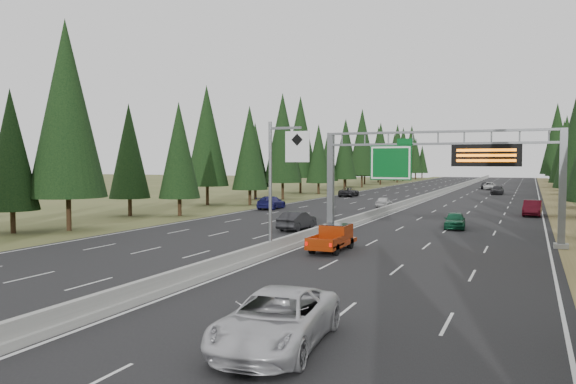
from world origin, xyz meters
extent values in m
cube|color=black|center=(0.00, 80.00, 0.04)|extent=(32.00, 260.00, 0.08)
cube|color=olive|center=(17.80, 80.00, 0.03)|extent=(3.60, 260.00, 0.06)
cube|color=#475226|center=(-17.80, 80.00, 0.03)|extent=(3.60, 260.00, 0.06)
cube|color=gray|center=(0.00, 80.00, 0.23)|extent=(0.70, 260.00, 0.30)
cube|color=gray|center=(0.00, 80.00, 0.63)|extent=(0.30, 260.00, 0.60)
cube|color=slate|center=(0.35, 35.00, 3.98)|extent=(0.45, 0.45, 7.80)
cube|color=gray|center=(0.35, 35.00, 0.23)|extent=(0.90, 0.90, 0.30)
cube|color=slate|center=(16.20, 35.00, 3.98)|extent=(0.45, 0.45, 7.80)
cube|color=gray|center=(16.20, 35.00, 0.23)|extent=(0.90, 0.90, 0.30)
cube|color=slate|center=(8.28, 35.00, 7.80)|extent=(15.85, 0.35, 0.16)
cube|color=slate|center=(8.28, 35.00, 6.96)|extent=(15.85, 0.35, 0.16)
cube|color=#054C19|center=(5.00, 34.75, 5.63)|extent=(3.00, 0.10, 2.50)
cube|color=silver|center=(5.00, 34.69, 5.63)|extent=(2.85, 0.02, 2.35)
cube|color=#054C19|center=(6.00, 34.75, 7.13)|extent=(1.10, 0.10, 0.45)
cube|color=black|center=(11.50, 34.70, 6.13)|extent=(4.50, 0.40, 1.50)
cube|color=orange|center=(11.50, 34.48, 6.48)|extent=(3.80, 0.02, 0.18)
cube|color=orange|center=(11.50, 34.48, 6.13)|extent=(3.80, 0.02, 0.18)
cube|color=orange|center=(11.50, 34.48, 5.78)|extent=(3.80, 0.02, 0.18)
cylinder|color=slate|center=(0.00, 25.00, 4.08)|extent=(0.20, 0.20, 8.00)
cube|color=gray|center=(0.00, 25.00, 0.18)|extent=(0.50, 0.50, 0.20)
cube|color=slate|center=(1.00, 25.00, 7.68)|extent=(2.00, 0.15, 0.15)
cube|color=silver|center=(1.80, 24.88, 6.58)|extent=(1.50, 0.06, 1.80)
cylinder|color=black|center=(20.30, 86.12, 1.24)|extent=(0.40, 0.40, 2.47)
cylinder|color=black|center=(19.35, 102.95, 1.03)|extent=(0.40, 0.40, 2.06)
cone|color=black|center=(19.35, 102.95, 7.46)|extent=(4.63, 4.63, 10.80)
cylinder|color=black|center=(20.47, 117.17, 1.19)|extent=(0.40, 0.40, 2.38)
cone|color=black|center=(20.47, 117.17, 8.62)|extent=(5.35, 5.35, 12.48)
cylinder|color=black|center=(19.31, 132.13, 1.50)|extent=(0.40, 0.40, 3.00)
cone|color=black|center=(19.31, 132.13, 10.86)|extent=(6.74, 6.74, 15.73)
cylinder|color=black|center=(19.84, 145.96, 1.13)|extent=(0.40, 0.40, 2.25)
cone|color=black|center=(19.84, 145.96, 8.17)|extent=(5.07, 5.07, 11.83)
cylinder|color=black|center=(23.74, 147.39, 0.97)|extent=(0.40, 0.40, 1.95)
cone|color=black|center=(23.74, 147.39, 7.06)|extent=(4.38, 4.38, 10.23)
cylinder|color=black|center=(20.45, 161.53, 1.27)|extent=(0.40, 0.40, 2.55)
cone|color=black|center=(20.45, 161.53, 9.23)|extent=(5.73, 5.73, 13.37)
cylinder|color=black|center=(23.48, 161.83, 0.98)|extent=(0.40, 0.40, 1.95)
cone|color=black|center=(23.48, 161.83, 7.08)|extent=(4.40, 4.40, 10.26)
cylinder|color=black|center=(20.27, 174.70, 1.44)|extent=(0.40, 0.40, 2.88)
cone|color=black|center=(20.27, 174.70, 10.42)|extent=(6.47, 6.47, 15.10)
cylinder|color=black|center=(24.00, 176.44, 0.97)|extent=(0.40, 0.40, 1.94)
cone|color=black|center=(24.00, 176.44, 7.02)|extent=(4.35, 4.35, 10.16)
cylinder|color=black|center=(19.73, 191.98, 1.30)|extent=(0.40, 0.40, 2.60)
cone|color=black|center=(19.73, 191.98, 9.43)|extent=(5.85, 5.85, 13.65)
cylinder|color=black|center=(23.78, 190.78, 1.12)|extent=(0.40, 0.40, 2.25)
cone|color=black|center=(23.78, 190.78, 8.15)|extent=(5.06, 5.06, 11.80)
cylinder|color=black|center=(-20.70, 29.79, 1.39)|extent=(0.40, 0.40, 2.78)
cone|color=black|center=(-20.70, 29.79, 10.06)|extent=(6.25, 6.25, 14.58)
cylinder|color=black|center=(-23.52, 26.74, 0.92)|extent=(0.40, 0.40, 1.84)
cone|color=black|center=(-23.52, 26.74, 6.69)|extent=(4.15, 4.15, 9.68)
cylinder|color=black|center=(-19.33, 43.72, 0.96)|extent=(0.40, 0.40, 1.91)
cone|color=black|center=(-19.33, 43.72, 6.92)|extent=(4.30, 4.30, 10.03)
cylinder|color=black|center=(-24.32, 41.93, 0.94)|extent=(0.40, 0.40, 1.89)
cone|color=black|center=(-24.32, 41.93, 6.85)|extent=(4.25, 4.25, 9.92)
cylinder|color=black|center=(-19.43, 59.83, 1.04)|extent=(0.40, 0.40, 2.08)
cone|color=black|center=(-19.43, 59.83, 7.55)|extent=(4.69, 4.69, 10.93)
cylinder|color=black|center=(-24.95, 58.29, 1.26)|extent=(0.40, 0.40, 2.52)
cone|color=black|center=(-24.95, 58.29, 9.15)|extent=(5.68, 5.68, 13.25)
cylinder|color=black|center=(-20.27, 72.27, 1.29)|extent=(0.40, 0.40, 2.57)
cone|color=black|center=(-20.27, 72.27, 9.33)|extent=(5.79, 5.79, 13.52)
cylinder|color=black|center=(-24.21, 70.88, 0.93)|extent=(0.40, 0.40, 1.87)
cone|color=black|center=(-24.21, 70.88, 6.77)|extent=(4.20, 4.20, 9.81)
cylinder|color=black|center=(-20.27, 87.86, 0.99)|extent=(0.40, 0.40, 1.98)
cone|color=black|center=(-20.27, 87.86, 7.18)|extent=(4.46, 4.46, 10.40)
cylinder|color=black|center=(-24.26, 89.14, 1.41)|extent=(0.40, 0.40, 2.82)
cone|color=black|center=(-24.26, 89.14, 10.21)|extent=(6.34, 6.34, 14.79)
cylinder|color=black|center=(-20.46, 103.49, 1.10)|extent=(0.40, 0.40, 2.20)
cone|color=black|center=(-20.46, 103.49, 7.97)|extent=(4.94, 4.94, 11.54)
cylinder|color=black|center=(-23.38, 101.62, 0.93)|extent=(0.40, 0.40, 1.87)
cone|color=black|center=(-23.38, 101.62, 6.76)|extent=(4.20, 4.20, 9.79)
cylinder|color=black|center=(-20.24, 115.41, 1.40)|extent=(0.40, 0.40, 2.79)
cone|color=black|center=(-20.24, 115.41, 10.12)|extent=(6.28, 6.28, 14.66)
cylinder|color=black|center=(-24.64, 117.34, 1.25)|extent=(0.40, 0.40, 2.49)
cone|color=black|center=(-24.64, 117.34, 9.03)|extent=(5.61, 5.61, 13.08)
cylinder|color=black|center=(-20.41, 132.70, 1.25)|extent=(0.40, 0.40, 2.49)
cone|color=black|center=(-20.41, 132.70, 9.03)|extent=(5.61, 5.61, 13.08)
cylinder|color=black|center=(-24.69, 133.44, 1.02)|extent=(0.40, 0.40, 2.03)
cone|color=black|center=(-24.69, 133.44, 7.36)|extent=(4.57, 4.57, 10.66)
cylinder|color=black|center=(-19.45, 147.45, 1.28)|extent=(0.40, 0.40, 2.57)
cone|color=black|center=(-19.45, 147.45, 9.31)|extent=(5.78, 5.78, 13.49)
cylinder|color=black|center=(-24.85, 147.96, 1.25)|extent=(0.40, 0.40, 2.49)
cone|color=black|center=(-24.85, 147.96, 9.03)|extent=(5.61, 5.61, 13.08)
cylinder|color=black|center=(-20.93, 161.98, 1.28)|extent=(0.40, 0.40, 2.56)
cone|color=black|center=(-20.93, 161.98, 9.29)|extent=(5.77, 5.77, 13.46)
cylinder|color=black|center=(-23.18, 160.19, 1.12)|extent=(0.40, 0.40, 2.24)
cone|color=black|center=(-23.18, 160.19, 8.12)|extent=(5.04, 5.04, 11.77)
cylinder|color=black|center=(-19.67, 175.14, 1.06)|extent=(0.40, 0.40, 2.13)
cone|color=black|center=(-19.67, 175.14, 7.72)|extent=(4.79, 4.79, 11.18)
cylinder|color=black|center=(-24.46, 175.21, 1.09)|extent=(0.40, 0.40, 2.18)
cone|color=black|center=(-24.46, 175.21, 7.92)|extent=(4.91, 4.91, 11.46)
cylinder|color=black|center=(-20.64, 192.12, 0.91)|extent=(0.40, 0.40, 1.82)
cone|color=black|center=(-20.64, 192.12, 6.60)|extent=(4.10, 4.10, 9.56)
cylinder|color=black|center=(-23.78, 189.33, 1.47)|extent=(0.40, 0.40, 2.94)
cone|color=black|center=(-23.78, 189.33, 10.65)|extent=(6.61, 6.61, 15.42)
imported|color=silver|center=(7.33, 9.92, 0.92)|extent=(3.33, 6.27, 1.68)
cylinder|color=black|center=(2.14, 26.44, 0.44)|extent=(0.27, 0.71, 0.71)
cylinder|color=black|center=(3.65, 26.44, 0.44)|extent=(0.27, 0.71, 0.71)
cylinder|color=black|center=(2.14, 29.38, 0.44)|extent=(0.27, 0.71, 0.71)
cylinder|color=black|center=(3.65, 29.38, 0.44)|extent=(0.27, 0.71, 0.71)
cube|color=#902908|center=(2.90, 27.96, 0.57)|extent=(1.78, 4.99, 0.27)
cube|color=#902908|center=(2.90, 28.76, 1.19)|extent=(1.69, 1.96, 0.98)
cube|color=black|center=(2.90, 28.76, 1.46)|extent=(1.51, 1.69, 0.49)
cube|color=#902908|center=(2.05, 26.62, 0.88)|extent=(0.09, 2.14, 0.53)
cube|color=#902908|center=(3.74, 26.62, 0.88)|extent=(0.09, 2.14, 0.53)
cube|color=#902908|center=(2.90, 25.55, 0.88)|extent=(1.78, 0.09, 0.53)
imported|color=#125132|center=(8.49, 43.38, 0.79)|extent=(2.01, 4.27, 1.41)
imported|color=#4C0A15|center=(14.50, 58.15, 0.89)|extent=(1.95, 5.00, 1.62)
imported|color=black|center=(8.95, 97.78, 0.80)|extent=(2.05, 4.98, 1.44)
imported|color=silver|center=(6.60, 114.69, 0.81)|extent=(2.88, 5.46, 1.46)
imported|color=black|center=(5.68, 116.93, 0.86)|extent=(2.31, 4.77, 1.57)
imported|color=black|center=(-3.40, 37.37, 0.84)|extent=(1.83, 4.68, 1.52)
imported|color=navy|center=(-14.09, 55.02, 0.85)|extent=(2.53, 5.45, 1.54)
imported|color=silver|center=(-2.30, 62.73, 0.74)|extent=(1.63, 3.90, 1.32)
imported|color=black|center=(-12.75, 81.77, 0.80)|extent=(2.58, 5.27, 1.44)
camera|label=1|loc=(14.34, -5.31, 5.69)|focal=35.00mm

